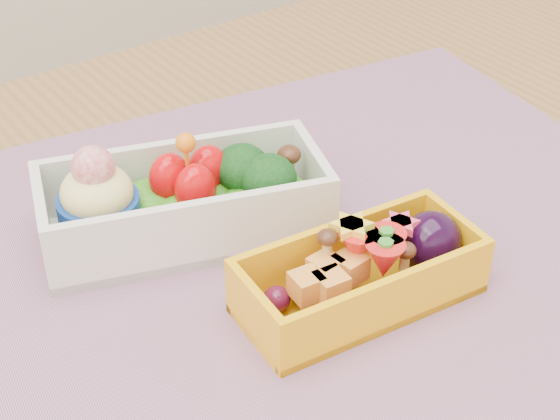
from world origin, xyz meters
TOP-DOWN VIEW (x-y plane):
  - table at (0.00, 0.00)m, footprint 1.20×0.80m
  - placemat at (0.02, 0.04)m, footprint 0.65×0.54m
  - bento_white at (-0.01, 0.10)m, footprint 0.21×0.14m
  - bento_yellow at (0.04, -0.03)m, footprint 0.16×0.08m

SIDE VIEW (x-z plane):
  - table at x=0.00m, z-range 0.28..1.03m
  - placemat at x=0.02m, z-range 0.75..0.75m
  - bento_yellow at x=0.04m, z-range 0.75..0.80m
  - bento_white at x=-0.01m, z-range 0.74..0.82m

